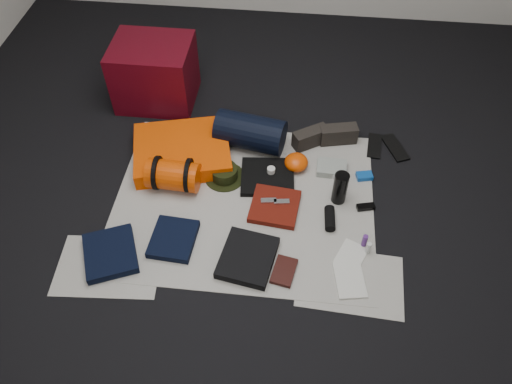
# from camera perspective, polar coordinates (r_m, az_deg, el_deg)

# --- Properties ---
(floor) EXTENTS (4.50, 4.50, 0.02)m
(floor) POSITION_cam_1_polar(r_m,az_deg,el_deg) (3.12, -1.37, -1.19)
(floor) COLOR black
(floor) RESTS_ON ground
(newspaper_mat) EXTENTS (1.60, 1.30, 0.01)m
(newspaper_mat) POSITION_cam_1_polar(r_m,az_deg,el_deg) (3.11, -1.37, -1.04)
(newspaper_mat) COLOR beige
(newspaper_mat) RESTS_ON floor
(newspaper_sheet_front_left) EXTENTS (0.61, 0.44, 0.00)m
(newspaper_sheet_front_left) POSITION_cam_1_polar(r_m,az_deg,el_deg) (2.96, -16.46, -8.12)
(newspaper_sheet_front_left) COLOR beige
(newspaper_sheet_front_left) RESTS_ON floor
(newspaper_sheet_front_right) EXTENTS (0.60, 0.43, 0.00)m
(newspaper_sheet_front_right) POSITION_cam_1_polar(r_m,az_deg,el_deg) (2.84, 10.68, -9.96)
(newspaper_sheet_front_right) COLOR beige
(newspaper_sheet_front_right) RESTS_ON floor
(red_cabinet) EXTENTS (0.55, 0.46, 0.46)m
(red_cabinet) POSITION_cam_1_polar(r_m,az_deg,el_deg) (3.76, -11.50, 13.18)
(red_cabinet) COLOR #4D0510
(red_cabinet) RESTS_ON floor
(sleeping_pad) EXTENTS (0.73, 0.65, 0.11)m
(sleeping_pad) POSITION_cam_1_polar(r_m,az_deg,el_deg) (3.36, -8.43, 4.65)
(sleeping_pad) COLOR #E64702
(sleeping_pad) RESTS_ON newspaper_mat
(stuff_sack) EXTENTS (0.33, 0.21, 0.19)m
(stuff_sack) POSITION_cam_1_polar(r_m,az_deg,el_deg) (3.16, -9.43, 1.88)
(stuff_sack) COLOR #CB3C03
(stuff_sack) RESTS_ON newspaper_mat
(sack_strap_left) EXTENTS (0.02, 0.22, 0.22)m
(sack_strap_left) POSITION_cam_1_polar(r_m,az_deg,el_deg) (3.18, -11.21, 2.17)
(sack_strap_left) COLOR black
(sack_strap_left) RESTS_ON newspaper_mat
(sack_strap_right) EXTENTS (0.03, 0.22, 0.22)m
(sack_strap_right) POSITION_cam_1_polar(r_m,az_deg,el_deg) (3.13, -7.69, 1.90)
(sack_strap_right) COLOR black
(sack_strap_right) RESTS_ON newspaper_mat
(navy_duffel) EXTENTS (0.49, 0.32, 0.24)m
(navy_duffel) POSITION_cam_1_polar(r_m,az_deg,el_deg) (3.36, -0.67, 6.85)
(navy_duffel) COLOR black
(navy_duffel) RESTS_ON newspaper_mat
(boonie_brim) EXTENTS (0.29, 0.29, 0.01)m
(boonie_brim) POSITION_cam_1_polar(r_m,az_deg,el_deg) (3.24, -3.60, 1.75)
(boonie_brim) COLOR black
(boonie_brim) RESTS_ON newspaper_mat
(boonie_crown) EXTENTS (0.17, 0.17, 0.08)m
(boonie_crown) POSITION_cam_1_polar(r_m,az_deg,el_deg) (3.21, -3.64, 2.24)
(boonie_crown) COLOR black
(boonie_crown) RESTS_ON boonie_brim
(hiking_boot_left) EXTENTS (0.26, 0.21, 0.12)m
(hiking_boot_left) POSITION_cam_1_polar(r_m,az_deg,el_deg) (3.43, 6.24, 6.21)
(hiking_boot_left) COLOR black
(hiking_boot_left) RESTS_ON newspaper_mat
(hiking_boot_right) EXTENTS (0.27, 0.15, 0.13)m
(hiking_boot_right) POSITION_cam_1_polar(r_m,az_deg,el_deg) (3.47, 9.39, 6.52)
(hiking_boot_right) COLOR black
(hiking_boot_right) RESTS_ON newspaper_mat
(flip_flop_left) EXTENTS (0.11, 0.25, 0.01)m
(flip_flop_left) POSITION_cam_1_polar(r_m,az_deg,el_deg) (3.53, 13.37, 5.15)
(flip_flop_left) COLOR black
(flip_flop_left) RESTS_ON floor
(flip_flop_right) EXTENTS (0.19, 0.28, 0.01)m
(flip_flop_right) POSITION_cam_1_polar(r_m,az_deg,el_deg) (3.55, 15.59, 4.92)
(flip_flop_right) COLOR black
(flip_flop_right) RESTS_ON floor
(trousers_navy_a) EXTENTS (0.39, 0.41, 0.05)m
(trousers_navy_a) POSITION_cam_1_polar(r_m,az_deg,el_deg) (2.97, -16.31, -6.74)
(trousers_navy_a) COLOR black
(trousers_navy_a) RESTS_ON newspaper_mat
(trousers_navy_b) EXTENTS (0.27, 0.30, 0.04)m
(trousers_navy_b) POSITION_cam_1_polar(r_m,az_deg,el_deg) (2.95, -9.42, -5.31)
(trousers_navy_b) COLOR black
(trousers_navy_b) RESTS_ON newspaper_mat
(trousers_charcoal) EXTENTS (0.35, 0.38, 0.05)m
(trousers_charcoal) POSITION_cam_1_polar(r_m,az_deg,el_deg) (2.83, -0.96, -7.51)
(trousers_charcoal) COLOR black
(trousers_charcoal) RESTS_ON newspaper_mat
(black_tshirt) EXTENTS (0.36, 0.34, 0.03)m
(black_tshirt) POSITION_cam_1_polar(r_m,az_deg,el_deg) (3.22, 1.32, 1.73)
(black_tshirt) COLOR black
(black_tshirt) RESTS_ON newspaper_mat
(red_shirt) EXTENTS (0.32, 0.32, 0.04)m
(red_shirt) POSITION_cam_1_polar(r_m,az_deg,el_deg) (3.06, 2.16, -1.65)
(red_shirt) COLOR #581209
(red_shirt) RESTS_ON newspaper_mat
(orange_stuff_sack) EXTENTS (0.17, 0.17, 0.10)m
(orange_stuff_sack) POSITION_cam_1_polar(r_m,az_deg,el_deg) (3.27, 4.62, 3.41)
(orange_stuff_sack) COLOR #CB3C03
(orange_stuff_sack) RESTS_ON newspaper_mat
(first_aid_pouch) EXTENTS (0.20, 0.15, 0.05)m
(first_aid_pouch) POSITION_cam_1_polar(r_m,az_deg,el_deg) (3.30, 8.64, 2.71)
(first_aid_pouch) COLOR gray
(first_aid_pouch) RESTS_ON newspaper_mat
(water_bottle) EXTENTS (0.09, 0.09, 0.22)m
(water_bottle) POSITION_cam_1_polar(r_m,az_deg,el_deg) (3.07, 9.59, 0.46)
(water_bottle) COLOR black
(water_bottle) RESTS_ON newspaper_mat
(speaker) EXTENTS (0.07, 0.16, 0.06)m
(speaker) POSITION_cam_1_polar(r_m,az_deg,el_deg) (3.02, 8.44, -3.01)
(speaker) COLOR black
(speaker) RESTS_ON newspaper_mat
(compact_camera) EXTENTS (0.12, 0.10, 0.04)m
(compact_camera) POSITION_cam_1_polar(r_m,az_deg,el_deg) (3.27, 9.07, 2.07)
(compact_camera) COLOR #BCBDC1
(compact_camera) RESTS_ON newspaper_mat
(cyan_case) EXTENTS (0.11, 0.09, 0.03)m
(cyan_case) POSITION_cam_1_polar(r_m,az_deg,el_deg) (3.30, 12.27, 1.80)
(cyan_case) COLOR #0F4695
(cyan_case) RESTS_ON newspaper_mat
(toiletry_purple) EXTENTS (0.03, 0.03, 0.09)m
(toiletry_purple) POSITION_cam_1_polar(r_m,az_deg,el_deg) (2.94, 12.30, -5.48)
(toiletry_purple) COLOR #4E2372
(toiletry_purple) RESTS_ON newspaper_mat
(toiletry_clear) EXTENTS (0.04, 0.04, 0.08)m
(toiletry_clear) POSITION_cam_1_polar(r_m,az_deg,el_deg) (2.92, 12.71, -6.26)
(toiletry_clear) COLOR silver
(toiletry_clear) RESTS_ON newspaper_mat
(paperback_book) EXTENTS (0.15, 0.20, 0.03)m
(paperback_book) POSITION_cam_1_polar(r_m,az_deg,el_deg) (2.81, 3.22, -9.01)
(paperback_book) COLOR black
(paperback_book) RESTS_ON newspaper_mat
(map_booklet) EXTENTS (0.19, 0.25, 0.01)m
(map_booklet) POSITION_cam_1_polar(r_m,az_deg,el_deg) (2.83, 10.66, -9.82)
(map_booklet) COLOR beige
(map_booklet) RESTS_ON newspaper_mat
(map_printout) EXTENTS (0.21, 0.23, 0.01)m
(map_printout) POSITION_cam_1_polar(r_m,az_deg,el_deg) (2.92, 10.83, -7.11)
(map_printout) COLOR beige
(map_printout) RESTS_ON newspaper_mat
(sunglasses) EXTENTS (0.12, 0.07, 0.03)m
(sunglasses) POSITION_cam_1_polar(r_m,az_deg,el_deg) (3.13, 12.41, -1.68)
(sunglasses) COLOR black
(sunglasses) RESTS_ON newspaper_mat
(key_cluster) EXTENTS (0.07, 0.07, 0.01)m
(key_cluster) POSITION_cam_1_polar(r_m,az_deg,el_deg) (2.93, -16.21, -8.41)
(key_cluster) COLOR #BCBDC1
(key_cluster) RESTS_ON newspaper_mat
(tape_roll) EXTENTS (0.05, 0.05, 0.04)m
(tape_roll) POSITION_cam_1_polar(r_m,az_deg,el_deg) (3.21, 1.74, 2.50)
(tape_roll) COLOR beige
(tape_roll) RESTS_ON black_tshirt
(energy_bar_a) EXTENTS (0.10, 0.05, 0.01)m
(energy_bar_a) POSITION_cam_1_polar(r_m,az_deg,el_deg) (3.05, 1.45, -0.99)
(energy_bar_a) COLOR #BCBDC1
(energy_bar_a) RESTS_ON red_shirt
(energy_bar_b) EXTENTS (0.10, 0.05, 0.01)m
(energy_bar_b) POSITION_cam_1_polar(r_m,az_deg,el_deg) (3.05, 2.95, -1.12)
(energy_bar_b) COLOR #BCBDC1
(energy_bar_b) RESTS_ON red_shirt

